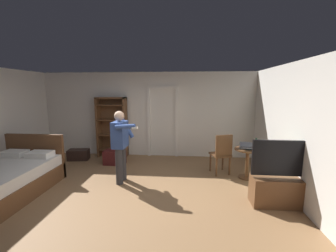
% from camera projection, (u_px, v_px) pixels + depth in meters
% --- Properties ---
extents(ground_plane, '(7.03, 7.03, 0.00)m').
position_uv_depth(ground_plane, '(123.00, 196.00, 4.24)').
color(ground_plane, olive).
extents(wall_back, '(6.63, 0.12, 2.55)m').
position_uv_depth(wall_back, '(147.00, 115.00, 6.70)').
color(wall_back, silver).
rests_on(wall_back, ground_plane).
extents(wall_right, '(0.12, 5.56, 2.55)m').
position_uv_depth(wall_right, '(306.00, 134.00, 3.74)').
color(wall_right, silver).
rests_on(wall_right, ground_plane).
extents(doorway_frame, '(0.93, 0.08, 2.13)m').
position_uv_depth(doorway_frame, '(163.00, 117.00, 6.59)').
color(doorway_frame, white).
rests_on(doorway_frame, ground_plane).
extents(bed, '(1.37, 2.08, 1.02)m').
position_uv_depth(bed, '(4.00, 180.00, 4.22)').
color(bed, brown).
rests_on(bed, ground_plane).
extents(bookshelf, '(0.90, 0.32, 1.81)m').
position_uv_depth(bookshelf, '(112.00, 125.00, 6.62)').
color(bookshelf, brown).
rests_on(bookshelf, ground_plane).
extents(tv_flatscreen, '(1.08, 0.40, 1.19)m').
position_uv_depth(tv_flatscreen, '(281.00, 186.00, 3.84)').
color(tv_flatscreen, brown).
rests_on(tv_flatscreen, ground_plane).
extents(side_table, '(0.59, 0.59, 0.70)m').
position_uv_depth(side_table, '(247.00, 159.00, 5.01)').
color(side_table, brown).
rests_on(side_table, ground_plane).
extents(laptop, '(0.37, 0.38, 0.16)m').
position_uv_depth(laptop, '(247.00, 147.00, 4.93)').
color(laptop, black).
rests_on(laptop, side_table).
extents(bottle_on_table, '(0.06, 0.06, 0.27)m').
position_uv_depth(bottle_on_table, '(256.00, 145.00, 4.87)').
color(bottle_on_table, '#16432A').
rests_on(bottle_on_table, side_table).
extents(wooden_chair, '(0.53, 0.53, 0.99)m').
position_uv_depth(wooden_chair, '(222.00, 152.00, 5.23)').
color(wooden_chair, brown).
rests_on(wooden_chair, ground_plane).
extents(person_blue_shirt, '(0.60, 0.58, 1.58)m').
position_uv_depth(person_blue_shirt, '(121.00, 142.00, 4.73)').
color(person_blue_shirt, '#333338').
rests_on(person_blue_shirt, ground_plane).
extents(suitcase_dark, '(0.61, 0.41, 0.30)m').
position_uv_depth(suitcase_dark, '(79.00, 155.00, 6.38)').
color(suitcase_dark, black).
rests_on(suitcase_dark, ground_plane).
extents(suitcase_small, '(0.58, 0.35, 0.39)m').
position_uv_depth(suitcase_small, '(115.00, 157.00, 5.99)').
color(suitcase_small, '#4C1919').
rests_on(suitcase_small, ground_plane).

